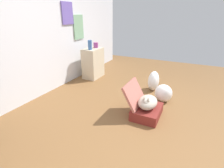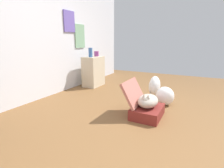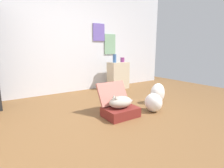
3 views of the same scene
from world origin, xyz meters
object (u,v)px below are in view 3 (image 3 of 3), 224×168
(cat, at_px, (120,102))
(plastic_bag_white, at_px, (153,103))
(vase_tall, at_px, (115,58))
(vase_short, at_px, (122,60))
(plastic_bag_clear, at_px, (158,93))
(suitcase_base, at_px, (120,112))
(side_table, at_px, (118,75))

(cat, distance_m, plastic_bag_white, 0.64)
(cat, bearing_deg, plastic_bag_white, -11.49)
(vase_tall, xyz_separation_m, vase_short, (0.26, 0.00, -0.04))
(cat, distance_m, plastic_bag_clear, 1.05)
(suitcase_base, xyz_separation_m, cat, (-0.01, 0.00, 0.17))
(cat, bearing_deg, plastic_bag_clear, 8.60)
(plastic_bag_white, distance_m, vase_tall, 1.97)
(suitcase_base, relative_size, side_table, 0.74)
(vase_short, bearing_deg, suitcase_base, -127.64)
(plastic_bag_clear, bearing_deg, cat, -171.40)
(suitcase_base, bearing_deg, plastic_bag_clear, 8.67)
(suitcase_base, bearing_deg, cat, 176.18)
(side_table, height_order, vase_short, vase_short)
(plastic_bag_white, relative_size, plastic_bag_clear, 0.79)
(plastic_bag_white, xyz_separation_m, side_table, (0.56, 1.83, 0.20))
(cat, relative_size, side_table, 0.67)
(cat, relative_size, plastic_bag_clear, 1.17)
(side_table, bearing_deg, vase_tall, -172.43)
(vase_short, bearing_deg, plastic_bag_clear, -100.11)
(side_table, distance_m, vase_short, 0.44)
(cat, distance_m, vase_tall, 2.06)
(vase_tall, bearing_deg, suitcase_base, -121.72)
(vase_tall, distance_m, vase_short, 0.26)
(cat, xyz_separation_m, vase_short, (1.31, 1.69, 0.53))
(vase_short, bearing_deg, plastic_bag_white, -110.76)
(suitcase_base, relative_size, cat, 1.11)
(side_table, bearing_deg, vase_short, -6.03)
(side_table, bearing_deg, plastic_bag_white, -106.96)
(plastic_bag_clear, distance_m, side_table, 1.56)
(cat, bearing_deg, vase_short, 52.22)
(cat, bearing_deg, suitcase_base, -3.82)
(suitcase_base, bearing_deg, plastic_bag_white, -11.56)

